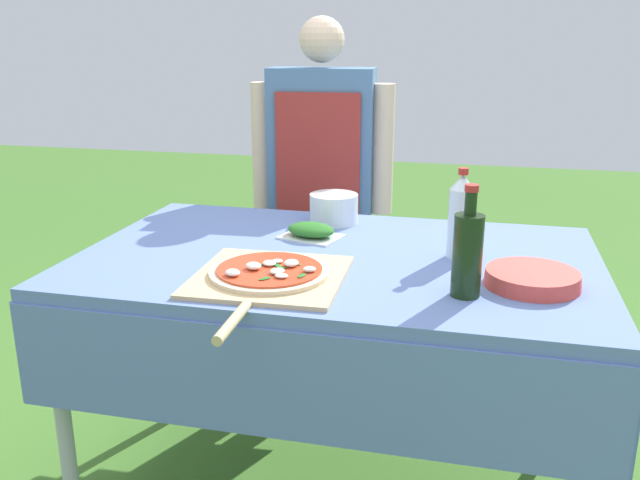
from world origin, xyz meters
name	(u,v)px	position (x,y,z in m)	size (l,w,h in m)	color
prep_table	(337,281)	(0.00, 0.00, 0.74)	(1.48, 0.93, 0.82)	#607AB7
person_cook	(322,178)	(-0.23, 0.75, 0.88)	(0.56, 0.20, 1.49)	#333D56
pizza_on_peel	(268,275)	(-0.13, -0.25, 0.83)	(0.39, 0.59, 0.05)	#D1B27F
oil_bottle	(467,253)	(0.37, -0.24, 0.93)	(0.07, 0.07, 0.27)	black
water_bottle	(461,216)	(0.34, 0.06, 0.94)	(0.07, 0.07, 0.26)	silver
herb_container	(311,231)	(-0.11, 0.15, 0.84)	(0.21, 0.18, 0.05)	silver
mixing_tub	(334,208)	(-0.08, 0.33, 0.87)	(0.16, 0.16, 0.10)	silver
plate_stack	(532,279)	(0.53, -0.13, 0.84)	(0.24, 0.24, 0.04)	#DB4C42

